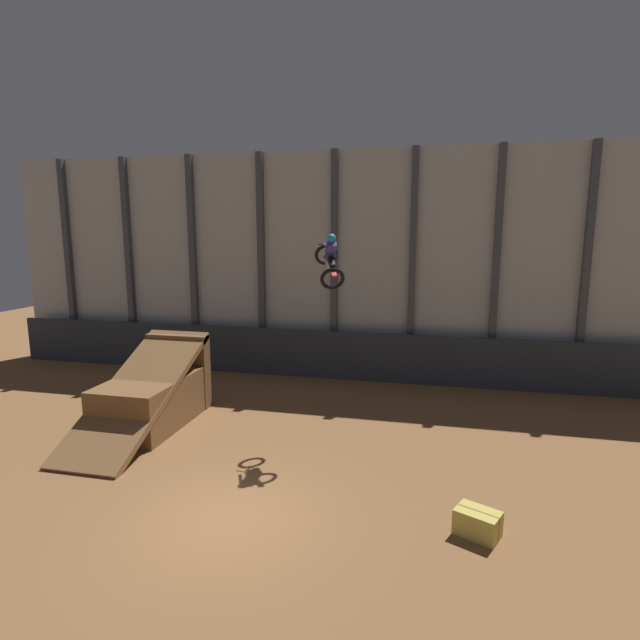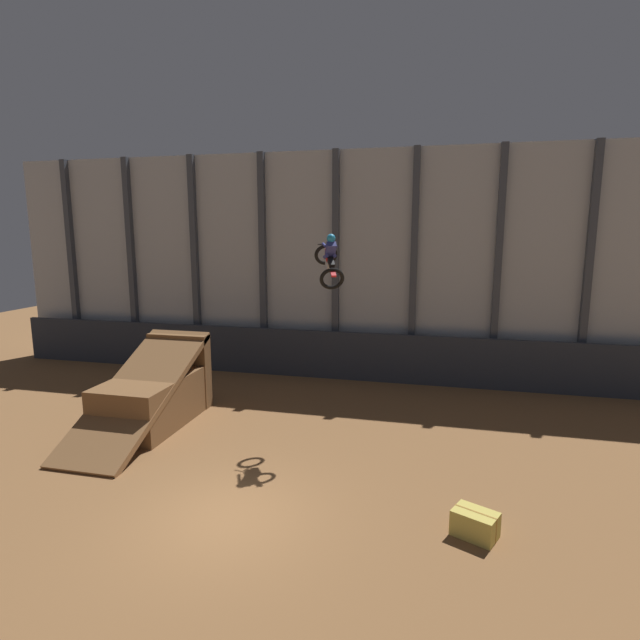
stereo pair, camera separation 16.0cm
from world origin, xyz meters
The scene contains 6 objects.
ground_plane centered at (0.00, 0.00, 0.00)m, with size 60.00×60.00×0.00m, color brown.
arena_back_wall centered at (0.00, 12.11, 4.93)m, with size 32.00×0.40×9.87m.
lower_barrier centered at (0.00, 11.32, 1.06)m, with size 31.36×0.20×2.12m.
dirt_ramp centered at (-4.78, 4.95, 0.97)m, with size 2.31×5.91×2.89m.
rider_bike_solo centered at (1.22, 5.14, 5.56)m, with size 1.28×1.87×1.69m.
hay_bale_trackside centered at (5.41, 0.60, 0.28)m, with size 1.07×0.93×0.57m.
Camera 2 is at (4.47, -9.57, 6.38)m, focal length 28.00 mm.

